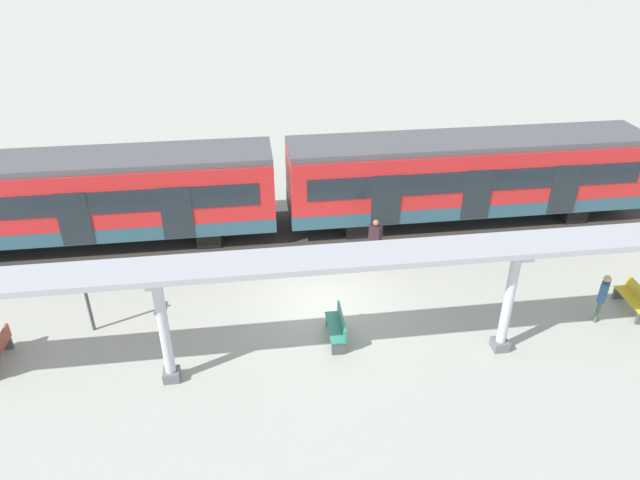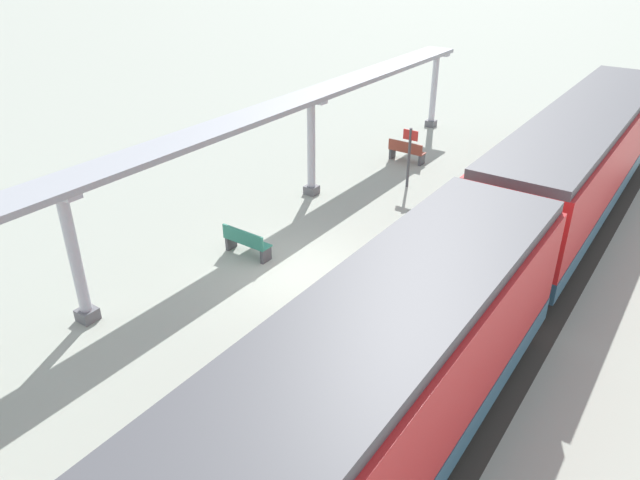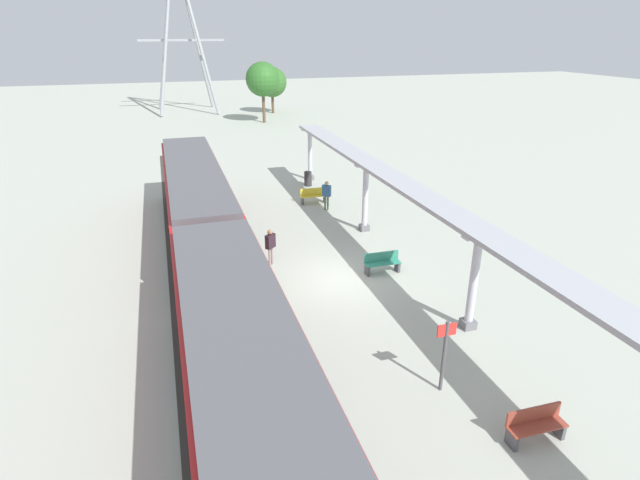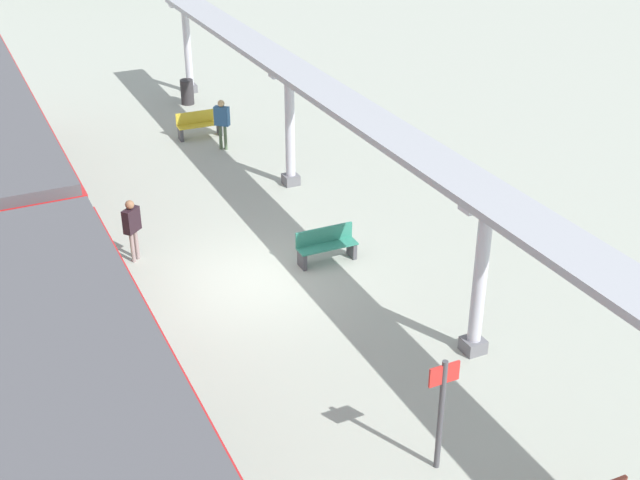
% 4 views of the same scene
% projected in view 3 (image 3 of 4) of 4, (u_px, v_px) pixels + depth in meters
% --- Properties ---
extents(ground_plane, '(176.00, 176.00, 0.00)m').
position_uv_depth(ground_plane, '(340.00, 279.00, 20.21)').
color(ground_plane, '#A8AEA0').
extents(tactile_edge_strip, '(0.55, 37.03, 0.01)m').
position_uv_depth(tactile_edge_strip, '(263.00, 290.00, 19.35)').
color(tactile_edge_strip, gold).
rests_on(tactile_edge_strip, ground).
extents(trackbed, '(3.20, 49.03, 0.01)m').
position_uv_depth(trackbed, '(214.00, 297.00, 18.83)').
color(trackbed, '#38332D').
rests_on(trackbed, ground).
extents(train_near_carriage, '(2.65, 14.06, 3.48)m').
position_uv_depth(train_near_carriage, '(250.00, 405.00, 10.79)').
color(train_near_carriage, red).
rests_on(train_near_carriage, ground).
extents(train_far_carriage, '(2.65, 14.06, 3.48)m').
position_uv_depth(train_far_carriage, '(196.00, 201.00, 23.68)').
color(train_far_carriage, red).
rests_on(train_far_carriage, ground).
extents(canopy_pillar_second, '(1.10, 0.44, 3.42)m').
position_uv_depth(canopy_pillar_second, '(474.00, 282.00, 16.25)').
color(canopy_pillar_second, slate).
rests_on(canopy_pillar_second, ground).
extents(canopy_pillar_third, '(1.10, 0.44, 3.42)m').
position_uv_depth(canopy_pillar_third, '(365.00, 197.00, 24.46)').
color(canopy_pillar_third, slate).
rests_on(canopy_pillar_third, ground).
extents(canopy_pillar_fourth, '(1.10, 0.44, 3.42)m').
position_uv_depth(canopy_pillar_fourth, '(310.00, 154.00, 32.97)').
color(canopy_pillar_fourth, slate).
rests_on(canopy_pillar_fourth, ground).
extents(canopy_beam, '(1.20, 29.58, 0.16)m').
position_uv_depth(canopy_beam, '(412.00, 190.00, 19.62)').
color(canopy_beam, '#A8AAB2').
rests_on(canopy_beam, canopy_pillar_nearest).
extents(bench_near_end, '(1.52, 0.50, 0.86)m').
position_uv_depth(bench_near_end, '(313.00, 196.00, 28.95)').
color(bench_near_end, gold).
rests_on(bench_near_end, ground).
extents(bench_mid_platform, '(1.51, 0.47, 0.86)m').
position_uv_depth(bench_mid_platform, '(382.00, 262.00, 20.63)').
color(bench_mid_platform, '#2E816A').
rests_on(bench_mid_platform, ground).
extents(bench_far_end, '(1.51, 0.47, 0.86)m').
position_uv_depth(bench_far_end, '(535.00, 424.00, 12.17)').
color(bench_far_end, brown).
rests_on(bench_far_end, ground).
extents(trash_bin, '(0.48, 0.48, 0.92)m').
position_uv_depth(trash_bin, '(308.00, 179.00, 32.16)').
color(trash_bin, '#302D30').
rests_on(trash_bin, ground).
extents(platform_info_sign, '(0.56, 0.10, 2.20)m').
position_uv_depth(platform_info_sign, '(445.00, 350.00, 13.50)').
color(platform_info_sign, '#4C4C51').
rests_on(platform_info_sign, ground).
extents(passenger_waiting_near_edge, '(0.50, 0.46, 1.62)m').
position_uv_depth(passenger_waiting_near_edge, '(270.00, 243.00, 21.04)').
color(passenger_waiting_near_edge, gray).
rests_on(passenger_waiting_near_edge, ground).
extents(passenger_by_the_benches, '(0.50, 0.48, 1.66)m').
position_uv_depth(passenger_by_the_benches, '(327.00, 192.00, 27.57)').
color(passenger_by_the_benches, '#4C6244').
rests_on(passenger_by_the_benches, ground).
extents(electricity_pylon, '(9.84, 6.91, 18.09)m').
position_uv_depth(electricity_pylon, '(181.00, 31.00, 57.93)').
color(electricity_pylon, '#93969B').
rests_on(electricity_pylon, ground).
extents(tree_left_background, '(3.55, 3.55, 6.27)m').
position_uv_depth(tree_left_background, '(263.00, 79.00, 52.66)').
color(tree_left_background, brown).
rests_on(tree_left_background, ground).
extents(tree_right_background, '(3.45, 3.45, 5.32)m').
position_uv_depth(tree_right_background, '(272.00, 82.00, 59.20)').
color(tree_right_background, brown).
rests_on(tree_right_background, ground).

